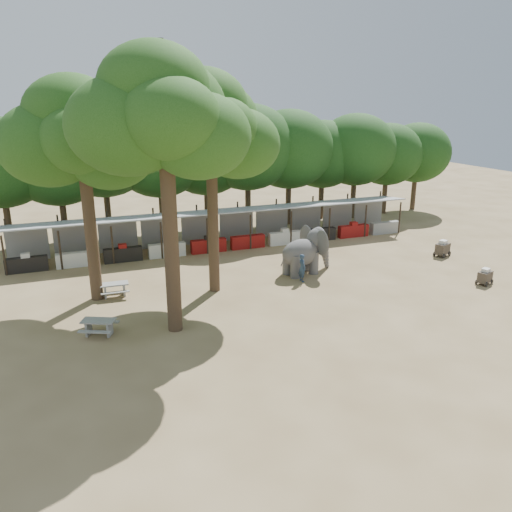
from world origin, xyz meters
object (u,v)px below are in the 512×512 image
object	(u,v)px
picnic_table_near	(99,325)
cart_front	(485,276)
yard_tree_left	(78,136)
picnic_table_far	(114,288)
cart_back	(443,248)
yard_tree_back	(207,127)
handler	(302,268)
elephant	(306,251)
yard_tree_center	(160,116)

from	to	relation	value
picnic_table_near	cart_front	size ratio (longest dim) A/B	1.66
yard_tree_left	picnic_table_far	world-z (taller)	yard_tree_left
cart_front	cart_back	xyz separation A→B (m)	(1.42, 5.08, 0.07)
yard_tree_back	picnic_table_near	world-z (taller)	yard_tree_back
yard_tree_left	handler	bearing A→B (deg)	-8.20
picnic_table_far	elephant	bearing A→B (deg)	1.26
yard_tree_back	cart_front	distance (m)	17.18
picnic_table_near	cart_front	xyz separation A→B (m)	(20.51, -1.07, -0.01)
yard_tree_left	cart_front	size ratio (longest dim) A/B	10.01
picnic_table_near	yard_tree_back	bearing A→B (deg)	55.20
yard_tree_center	picnic_table_near	distance (m)	9.28
handler	cart_back	world-z (taller)	handler
yard_tree_left	yard_tree_back	size ratio (longest dim) A/B	0.97
handler	picnic_table_far	bearing A→B (deg)	80.99
elephant	picnic_table_far	world-z (taller)	elephant
yard_tree_back	cart_front	size ratio (longest dim) A/B	10.32
yard_tree_left	yard_tree_center	world-z (taller)	yard_tree_center
yard_tree_left	yard_tree_center	xyz separation A→B (m)	(3.00, -5.00, 1.01)
elephant	picnic_table_near	distance (m)	12.85
picnic_table_far	cart_front	bearing A→B (deg)	-13.64
yard_tree_center	elephant	bearing A→B (deg)	27.40
yard_tree_center	handler	xyz separation A→B (m)	(8.13, 3.40, -8.41)
yard_tree_back	cart_front	world-z (taller)	yard_tree_back
yard_tree_back	elephant	bearing A→B (deg)	6.38
elephant	handler	xyz separation A→B (m)	(-0.89, -1.28, -0.53)
yard_tree_left	cart_back	xyz separation A→B (m)	(21.85, -0.56, -7.67)
elephant	yard_tree_left	bearing A→B (deg)	166.27
elephant	cart_front	size ratio (longest dim) A/B	3.25
yard_tree_center	yard_tree_back	size ratio (longest dim) A/B	1.06
yard_tree_left	cart_front	xyz separation A→B (m)	(20.43, -5.64, -7.75)
yard_tree_left	cart_back	bearing A→B (deg)	-1.47
yard_tree_center	picnic_table_far	bearing A→B (deg)	112.25
handler	cart_front	size ratio (longest dim) A/B	1.46
yard_tree_center	picnic_table_near	size ratio (longest dim) A/B	6.59
elephant	cart_front	distance (m)	9.99
elephant	picnic_table_far	xyz separation A→B (m)	(-11.00, 0.17, -0.87)
cart_back	yard_tree_back	bearing A→B (deg)	158.46
handler	picnic_table_near	xyz separation A→B (m)	(-11.21, -2.97, -0.34)
yard_tree_left	cart_front	bearing A→B (deg)	-15.44
yard_tree_center	picnic_table_near	bearing A→B (deg)	172.12
picnic_table_far	cart_back	size ratio (longest dim) A/B	1.15
cart_back	picnic_table_far	bearing A→B (deg)	155.77
yard_tree_left	yard_tree_back	xyz separation A→B (m)	(6.00, -1.00, 0.34)
elephant	handler	world-z (taller)	elephant
yard_tree_back	picnic_table_near	bearing A→B (deg)	-149.56
handler	yard_tree_left	bearing A→B (deg)	80.92
yard_tree_left	picnic_table_far	size ratio (longest dim) A/B	7.47
elephant	picnic_table_far	bearing A→B (deg)	166.96
yard_tree_center	picnic_table_near	world-z (taller)	yard_tree_center
yard_tree_center	cart_front	world-z (taller)	yard_tree_center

